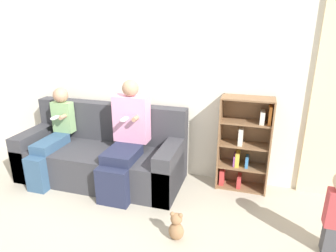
% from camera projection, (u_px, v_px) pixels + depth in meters
% --- Properties ---
extents(ground_plane, '(14.00, 14.00, 0.00)m').
position_uv_depth(ground_plane, '(114.00, 204.00, 3.27)').
color(ground_plane, '#B2A893').
extents(back_wall, '(10.00, 0.06, 2.55)m').
position_uv_depth(back_wall, '(142.00, 74.00, 3.70)').
color(back_wall, silver).
rests_on(back_wall, ground_plane).
extents(couch, '(2.01, 0.81, 0.91)m').
position_uv_depth(couch, '(102.00, 156.00, 3.74)').
color(couch, '#38383D').
rests_on(couch, ground_plane).
extents(adult_seated, '(0.41, 0.74, 1.26)m').
position_uv_depth(adult_seated, '(125.00, 137.00, 3.42)').
color(adult_seated, '#232842').
rests_on(adult_seated, ground_plane).
extents(child_seated, '(0.27, 0.77, 1.10)m').
position_uv_depth(child_seated, '(53.00, 135.00, 3.68)').
color(child_seated, '#335170').
rests_on(child_seated, ground_plane).
extents(bookshelf, '(0.57, 0.28, 1.11)m').
position_uv_depth(bookshelf, '(244.00, 145.00, 3.46)').
color(bookshelf, brown).
rests_on(bookshelf, ground_plane).
extents(teddy_bear, '(0.14, 0.12, 0.28)m').
position_uv_depth(teddy_bear, '(176.00, 227.00, 2.70)').
color(teddy_bear, '#936B47').
rests_on(teddy_bear, ground_plane).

